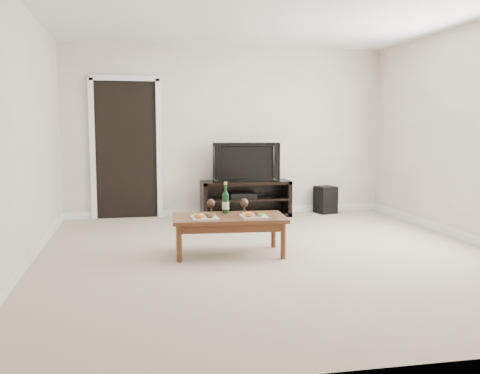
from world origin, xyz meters
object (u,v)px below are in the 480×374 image
(subwoofer, at_px, (325,200))
(coffee_table, at_px, (229,235))
(media_console, at_px, (246,199))
(television, at_px, (246,162))

(subwoofer, bearing_deg, coffee_table, -144.65)
(media_console, xyz_separation_m, subwoofer, (1.32, 0.06, -0.06))
(media_console, xyz_separation_m, coffee_table, (-0.68, -2.37, -0.07))
(media_console, relative_size, coffee_table, 1.13)
(television, distance_m, coffee_table, 2.54)
(television, xyz_separation_m, coffee_table, (-0.68, -2.37, -0.63))
(subwoofer, bearing_deg, television, 167.38)
(television, bearing_deg, media_console, 0.00)
(media_console, height_order, subwoofer, media_console)
(media_console, height_order, television, television)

